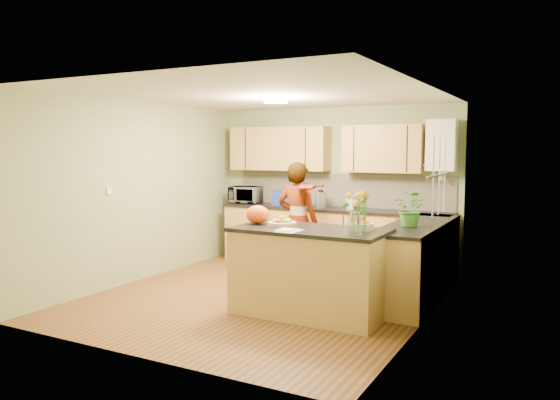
% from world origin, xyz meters
% --- Properties ---
extents(floor, '(4.50, 4.50, 0.00)m').
position_xyz_m(floor, '(0.00, 0.00, 0.00)').
color(floor, brown).
rests_on(floor, ground).
extents(ceiling, '(4.00, 4.50, 0.02)m').
position_xyz_m(ceiling, '(0.00, 0.00, 2.50)').
color(ceiling, silver).
rests_on(ceiling, wall_back).
extents(wall_back, '(4.00, 0.02, 2.50)m').
position_xyz_m(wall_back, '(0.00, 2.25, 1.25)').
color(wall_back, '#8E9E71').
rests_on(wall_back, floor).
extents(wall_front, '(4.00, 0.02, 2.50)m').
position_xyz_m(wall_front, '(0.00, -2.25, 1.25)').
color(wall_front, '#8E9E71').
rests_on(wall_front, floor).
extents(wall_left, '(0.02, 4.50, 2.50)m').
position_xyz_m(wall_left, '(-2.00, 0.00, 1.25)').
color(wall_left, '#8E9E71').
rests_on(wall_left, floor).
extents(wall_right, '(0.02, 4.50, 2.50)m').
position_xyz_m(wall_right, '(2.00, 0.00, 1.25)').
color(wall_right, '#8E9E71').
rests_on(wall_right, floor).
extents(back_counter, '(3.64, 0.62, 0.94)m').
position_xyz_m(back_counter, '(0.10, 1.95, 0.47)').
color(back_counter, '#B38747').
rests_on(back_counter, floor).
extents(right_counter, '(0.62, 2.24, 0.94)m').
position_xyz_m(right_counter, '(1.70, 0.85, 0.47)').
color(right_counter, '#B38747').
rests_on(right_counter, floor).
extents(splashback, '(3.60, 0.02, 0.52)m').
position_xyz_m(splashback, '(0.10, 2.23, 1.20)').
color(splashback, beige).
rests_on(splashback, back_counter).
extents(upper_cabinets, '(3.20, 0.34, 0.70)m').
position_xyz_m(upper_cabinets, '(-0.18, 2.08, 1.85)').
color(upper_cabinets, '#B38747').
rests_on(upper_cabinets, wall_back).
extents(boiler, '(0.40, 0.30, 0.86)m').
position_xyz_m(boiler, '(1.70, 2.09, 1.90)').
color(boiler, white).
rests_on(boiler, wall_back).
extents(window_right, '(0.01, 1.30, 1.05)m').
position_xyz_m(window_right, '(1.99, 0.60, 1.55)').
color(window_right, white).
rests_on(window_right, wall_right).
extents(light_switch, '(0.02, 0.09, 0.09)m').
position_xyz_m(light_switch, '(-1.99, -0.60, 1.30)').
color(light_switch, white).
rests_on(light_switch, wall_left).
extents(ceiling_lamp, '(0.30, 0.30, 0.07)m').
position_xyz_m(ceiling_lamp, '(0.00, 0.30, 2.46)').
color(ceiling_lamp, '#FFEABF').
rests_on(ceiling_lamp, ceiling).
extents(peninsula_island, '(1.70, 0.87, 0.97)m').
position_xyz_m(peninsula_island, '(0.80, -0.38, 0.49)').
color(peninsula_island, '#B38747').
rests_on(peninsula_island, floor).
extents(fruit_dish, '(0.33, 0.33, 0.12)m').
position_xyz_m(fruit_dish, '(0.45, -0.38, 1.02)').
color(fruit_dish, beige).
rests_on(fruit_dish, peninsula_island).
extents(orange_bowl, '(0.26, 0.26, 0.15)m').
position_xyz_m(orange_bowl, '(1.35, -0.23, 1.04)').
color(orange_bowl, beige).
rests_on(orange_bowl, peninsula_island).
extents(flower_vase, '(0.27, 0.27, 0.50)m').
position_xyz_m(flower_vase, '(1.40, -0.56, 1.31)').
color(flower_vase, silver).
rests_on(flower_vase, peninsula_island).
extents(orange_bag, '(0.32, 0.29, 0.22)m').
position_xyz_m(orange_bag, '(0.10, -0.33, 1.08)').
color(orange_bag, '#FF5A15').
rests_on(orange_bag, peninsula_island).
extents(papers, '(0.22, 0.30, 0.01)m').
position_xyz_m(papers, '(0.70, -0.68, 0.98)').
color(papers, silver).
rests_on(papers, peninsula_island).
extents(violinist, '(0.63, 0.43, 1.67)m').
position_xyz_m(violinist, '(-0.05, 1.04, 0.84)').
color(violinist, '#DBA186').
rests_on(violinist, floor).
extents(violin, '(0.69, 0.60, 0.17)m').
position_xyz_m(violin, '(0.15, 0.82, 1.34)').
color(violin, '#4A1304').
rests_on(violin, violinist).
extents(microwave, '(0.55, 0.41, 0.28)m').
position_xyz_m(microwave, '(-1.50, 1.98, 1.08)').
color(microwave, white).
rests_on(microwave, back_counter).
extents(blue_box, '(0.34, 0.28, 0.23)m').
position_xyz_m(blue_box, '(-0.78, 1.94, 1.06)').
color(blue_box, navy).
rests_on(blue_box, back_counter).
extents(kettle, '(0.17, 0.17, 0.32)m').
position_xyz_m(kettle, '(-0.11, 1.97, 1.07)').
color(kettle, '#BABABF').
rests_on(kettle, back_counter).
extents(jar_cream, '(0.15, 0.15, 0.19)m').
position_xyz_m(jar_cream, '(0.36, 2.00, 1.03)').
color(jar_cream, beige).
rests_on(jar_cream, back_counter).
extents(jar_white, '(0.13, 0.13, 0.15)m').
position_xyz_m(jar_white, '(0.42, 1.88, 1.02)').
color(jar_white, white).
rests_on(jar_white, back_counter).
extents(potted_plant, '(0.46, 0.43, 0.43)m').
position_xyz_m(potted_plant, '(1.70, 0.50, 1.15)').
color(potted_plant, '#377C29').
rests_on(potted_plant, right_counter).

